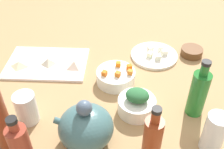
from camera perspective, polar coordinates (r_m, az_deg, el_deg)
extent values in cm
cube|color=#A37E52|center=(105.44, 0.00, -2.73)|extent=(190.00, 190.00, 3.00)
cube|color=white|center=(117.52, -13.59, 2.33)|extent=(33.96, 23.28, 1.00)
cylinder|color=white|center=(120.19, 8.91, 4.03)|extent=(20.39, 20.39, 1.20)
cylinder|color=white|center=(92.86, 5.22, -6.58)|extent=(12.90, 12.90, 5.39)
cylinder|color=white|center=(104.14, 0.79, -0.45)|extent=(14.97, 14.97, 5.01)
cylinder|color=brown|center=(124.11, 16.53, 4.64)|extent=(9.37, 9.37, 3.46)
ellipsoid|color=#3E6568|center=(81.78, -5.54, -11.07)|extent=(16.57, 16.56, 12.76)
sphere|color=#4A5D73|center=(75.64, -5.93, -7.09)|extent=(4.64, 4.64, 4.64)
cylinder|color=#3E6568|center=(81.85, -10.56, -9.96)|extent=(5.38, 2.00, 3.93)
cylinder|color=maroon|center=(77.30, 8.50, -13.69)|extent=(5.34, 5.34, 15.85)
cylinder|color=maroon|center=(69.82, 9.26, -8.85)|extent=(2.40, 2.40, 3.67)
cylinder|color=black|center=(68.05, 9.47, -7.49)|extent=(2.67, 2.67, 1.20)
cylinder|color=brown|center=(83.38, -22.64, -9.10)|extent=(5.48, 5.48, 21.58)
cylinder|color=#226F29|center=(92.82, 17.74, -3.99)|extent=(5.89, 5.89, 16.50)
cylinder|color=#226F29|center=(86.46, 19.04, 0.95)|extent=(2.65, 2.65, 3.93)
cylinder|color=black|center=(84.98, 19.40, 2.30)|extent=(2.94, 2.94, 1.20)
cylinder|color=brown|center=(78.70, -18.61, -14.73)|extent=(5.59, 5.59, 15.93)
cylinder|color=brown|center=(71.60, -20.17, -10.23)|extent=(2.52, 2.52, 2.95)
cylinder|color=black|center=(70.12, -20.54, -9.12)|extent=(2.80, 2.80, 1.20)
cylinder|color=white|center=(92.05, -17.68, -6.82)|extent=(7.02, 7.02, 11.01)
cylinder|color=white|center=(85.06, 20.83, -11.47)|extent=(6.44, 6.44, 13.38)
cube|color=orange|center=(100.39, -1.62, 0.27)|extent=(2.36, 2.36, 1.80)
cube|color=orange|center=(101.08, 3.88, 0.50)|extent=(2.13, 2.13, 1.80)
cube|color=orange|center=(99.97, 1.22, 0.09)|extent=(2.34, 2.34, 1.80)
cube|color=orange|center=(103.51, 3.70, 1.58)|extent=(2.34, 2.34, 1.80)
cube|color=orange|center=(104.73, 1.34, 2.18)|extent=(1.85, 1.85, 1.80)
ellipsoid|color=#2C6739|center=(89.48, 5.40, -4.43)|extent=(8.96, 7.94, 4.24)
cube|color=silver|center=(119.72, 11.09, 4.58)|extent=(2.70, 2.70, 2.20)
cube|color=silver|center=(116.27, 9.76, 3.60)|extent=(2.42, 2.42, 2.20)
cube|color=white|center=(121.00, 8.13, 5.37)|extent=(3.08, 3.08, 2.20)
cube|color=white|center=(117.39, 8.01, 4.20)|extent=(3.04, 3.04, 2.20)
cube|color=white|center=(122.31, 10.33, 5.51)|extent=(2.44, 2.44, 2.20)
pyramid|color=beige|center=(117.36, -19.10, 2.11)|extent=(6.13, 5.56, 2.46)
pyramid|color=beige|center=(111.67, -8.00, 2.16)|extent=(7.88, 7.77, 2.71)
pyramid|color=beige|center=(115.13, -13.37, 2.72)|extent=(5.70, 5.49, 2.90)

